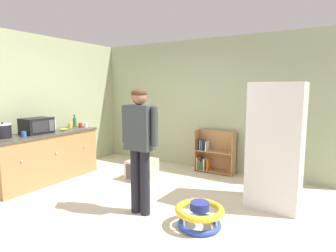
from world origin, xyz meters
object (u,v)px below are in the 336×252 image
at_px(yellow_cup, 70,125).
at_px(white_cup, 86,125).
at_px(green_glass_bottle, 75,122).
at_px(red_cup, 80,125).
at_px(banana_bunch, 64,129).
at_px(bookshelf, 213,154).
at_px(baby_walker, 199,215).
at_px(crock_pot, 3,131).
at_px(clear_bottle, 54,124).
at_px(kitchen_counter, 46,157).
at_px(standing_person, 140,140).
at_px(blue_cup, 24,134).
at_px(refrigerator, 276,145).
at_px(microwave, 37,126).
at_px(pet_carrier, 142,169).

bearing_deg(yellow_cup, white_cup, 38.06).
bearing_deg(green_glass_bottle, red_cup, -11.00).
bearing_deg(banana_bunch, yellow_cup, 123.01).
relative_size(bookshelf, banana_bunch, 5.37).
height_order(bookshelf, baby_walker, bookshelf).
relative_size(crock_pot, clear_bottle, 1.05).
bearing_deg(kitchen_counter, standing_person, -4.81).
height_order(banana_bunch, white_cup, white_cup).
relative_size(clear_bottle, red_cup, 2.59).
height_order(crock_pot, clear_bottle, crock_pot).
height_order(banana_bunch, blue_cup, blue_cup).
height_order(refrigerator, crock_pot, refrigerator).
bearing_deg(microwave, standing_person, -1.51).
height_order(baby_walker, clear_bottle, clear_bottle).
relative_size(baby_walker, green_glass_bottle, 2.46).
xyz_separation_m(crock_pot, yellow_cup, (-0.04, 1.36, -0.07)).
height_order(pet_carrier, red_cup, red_cup).
bearing_deg(baby_walker, crock_pot, -170.28).
xyz_separation_m(pet_carrier, white_cup, (-1.29, -0.16, 0.77)).
distance_m(refrigerator, white_cup, 3.67).
bearing_deg(bookshelf, baby_walker, -71.77).
xyz_separation_m(baby_walker, red_cup, (-3.11, 0.95, 0.79)).
distance_m(kitchen_counter, red_cup, 0.95).
xyz_separation_m(kitchen_counter, bookshelf, (2.41, 2.12, -0.09)).
xyz_separation_m(crock_pot, red_cup, (0.10, 1.50, -0.07)).
height_order(clear_bottle, yellow_cup, clear_bottle).
xyz_separation_m(pet_carrier, yellow_cup, (-1.54, -0.35, 0.77)).
bearing_deg(crock_pot, blue_cup, 47.99).
distance_m(pet_carrier, green_glass_bottle, 1.81).
relative_size(baby_walker, microwave, 1.26).
height_order(crock_pot, red_cup, crock_pot).
distance_m(standing_person, white_cup, 2.41).
bearing_deg(red_cup, green_glass_bottle, 169.00).
relative_size(kitchen_counter, clear_bottle, 7.99).
distance_m(kitchen_counter, microwave, 0.60).
relative_size(kitchen_counter, blue_cup, 20.68).
bearing_deg(refrigerator, bookshelf, 141.98).
height_order(standing_person, green_glass_bottle, standing_person).
height_order(crock_pot, white_cup, crock_pot).
distance_m(bookshelf, standing_person, 2.40).
bearing_deg(refrigerator, red_cup, -176.66).
height_order(bookshelf, standing_person, standing_person).
bearing_deg(microwave, red_cup, 87.26).
xyz_separation_m(bookshelf, standing_person, (-0.11, -2.31, 0.66)).
bearing_deg(blue_cup, standing_person, 7.17).
bearing_deg(microwave, kitchen_counter, 85.91).
height_order(microwave, red_cup, microwave).
relative_size(pet_carrier, blue_cup, 5.81).
distance_m(yellow_cup, blue_cup, 1.17).
bearing_deg(standing_person, banana_bunch, 165.92).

